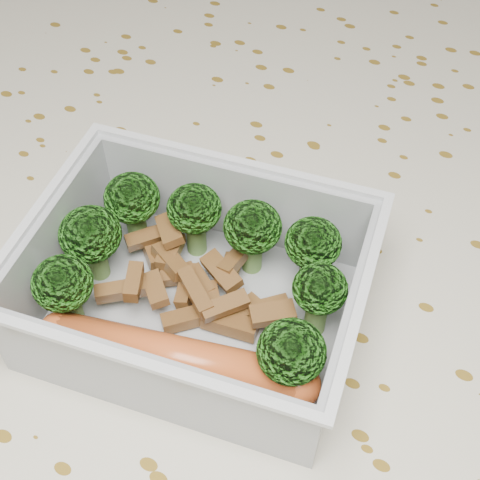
% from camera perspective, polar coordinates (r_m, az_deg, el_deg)
% --- Properties ---
extents(dining_table, '(1.40, 0.90, 0.75)m').
position_cam_1_polar(dining_table, '(0.48, -0.12, -9.57)').
color(dining_table, brown).
rests_on(dining_table, ground).
extents(tablecloth, '(1.46, 0.96, 0.19)m').
position_cam_1_polar(tablecloth, '(0.43, -0.13, -6.22)').
color(tablecloth, beige).
rests_on(tablecloth, dining_table).
extents(lunch_container, '(0.20, 0.16, 0.06)m').
position_cam_1_polar(lunch_container, '(0.37, -3.79, -4.67)').
color(lunch_container, '#B6BBC2').
rests_on(lunch_container, tablecloth).
extents(broccoli_florets, '(0.17, 0.12, 0.05)m').
position_cam_1_polar(broccoli_florets, '(0.37, -3.46, -1.26)').
color(broccoli_florets, '#608C3F').
rests_on(broccoli_florets, lunch_container).
extents(meat_pile, '(0.12, 0.07, 0.03)m').
position_cam_1_polar(meat_pile, '(0.38, -3.61, -3.78)').
color(meat_pile, brown).
rests_on(meat_pile, lunch_container).
extents(sausage, '(0.15, 0.05, 0.02)m').
position_cam_1_polar(sausage, '(0.35, -5.49, -10.03)').
color(sausage, '#CE5825').
rests_on(sausage, lunch_container).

